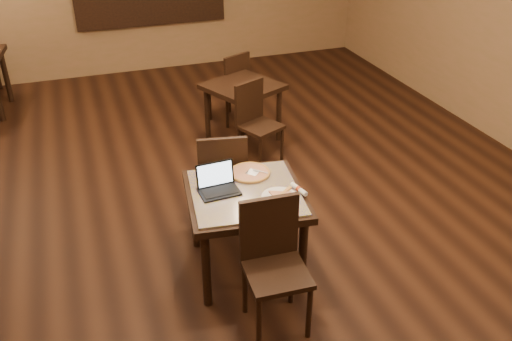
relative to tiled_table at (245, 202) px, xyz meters
name	(u,v)px	position (x,y,z in m)	size (l,w,h in m)	color
ground	(204,253)	(-0.30, 0.29, -0.66)	(10.00, 10.00, 0.00)	black
tiled_table	(245,202)	(0.00, 0.00, 0.00)	(1.03, 1.03, 0.76)	black
chair_main_near	(273,257)	(0.00, -0.61, -0.09)	(0.46, 0.46, 1.01)	black
chair_main_far	(222,176)	(-0.02, 0.61, -0.10)	(0.51, 0.51, 1.00)	black
laptop	(217,184)	(-0.20, 0.10, 0.16)	(0.32, 0.25, 0.21)	black
plate	(279,197)	(0.22, -0.18, 0.11)	(0.28, 0.28, 0.02)	white
pizza_slice	(280,195)	(0.22, -0.18, 0.13)	(0.21, 0.21, 0.02)	beige
pizza_pan	(250,174)	(0.12, 0.24, 0.11)	(0.33, 0.33, 0.01)	silver
pizza_whole	(250,172)	(0.12, 0.24, 0.12)	(0.34, 0.34, 0.02)	beige
spatula	(253,172)	(0.14, 0.22, 0.13)	(0.10, 0.23, 0.01)	silver
napkin_roll	(299,189)	(0.40, -0.14, 0.12)	(0.08, 0.19, 0.04)	white
other_table_a	(243,94)	(0.74, 2.31, -0.06)	(1.02, 1.02, 0.72)	black
other_table_a_chair_near	(255,118)	(0.70, 1.76, -0.13)	(0.54, 0.54, 0.94)	black
other_table_a_chair_far	(232,84)	(0.77, 2.87, -0.13)	(0.54, 0.54, 0.94)	black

